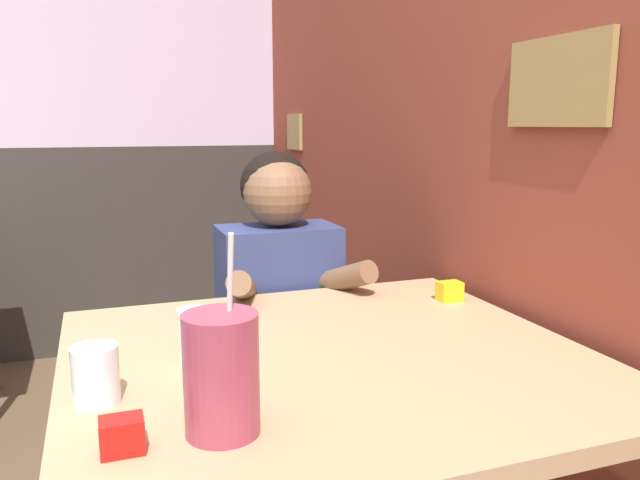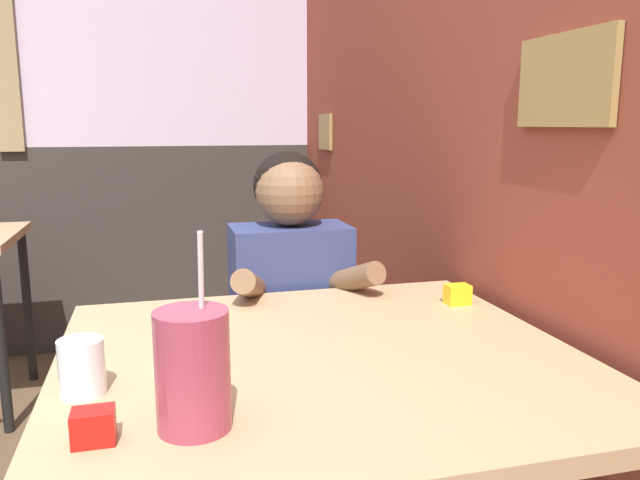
% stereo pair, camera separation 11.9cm
% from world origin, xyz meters
% --- Properties ---
extents(brick_wall_right, '(0.08, 4.65, 2.70)m').
position_xyz_m(brick_wall_right, '(1.32, 1.32, 1.35)').
color(brick_wall_right, brown).
rests_on(brick_wall_right, ground_plane).
extents(back_wall, '(5.57, 0.09, 2.70)m').
position_xyz_m(back_wall, '(-0.01, 2.68, 1.36)').
color(back_wall, silver).
rests_on(back_wall, ground_plane).
extents(main_table, '(1.02, 0.94, 0.77)m').
position_xyz_m(main_table, '(0.75, 0.33, 0.70)').
color(main_table, tan).
rests_on(main_table, ground_plane).
extents(person_seated, '(0.42, 0.40, 1.14)m').
position_xyz_m(person_seated, '(0.81, 0.93, 0.60)').
color(person_seated, navy).
rests_on(person_seated, ground_plane).
extents(cocktail_pitcher, '(0.11, 0.11, 0.30)m').
position_xyz_m(cocktail_pitcher, '(0.48, 0.08, 0.86)').
color(cocktail_pitcher, '#99384C').
rests_on(cocktail_pitcher, main_table).
extents(glass_near_pitcher, '(0.08, 0.08, 0.10)m').
position_xyz_m(glass_near_pitcher, '(0.31, 0.25, 0.81)').
color(glass_near_pitcher, silver).
rests_on(glass_near_pitcher, main_table).
extents(glass_center, '(0.07, 0.07, 0.11)m').
position_xyz_m(glass_center, '(0.49, 0.36, 0.82)').
color(glass_center, silver).
rests_on(glass_center, main_table).
extents(condiment_ketchup, '(0.06, 0.04, 0.05)m').
position_xyz_m(condiment_ketchup, '(0.34, 0.07, 0.79)').
color(condiment_ketchup, '#B7140F').
rests_on(condiment_ketchup, main_table).
extents(condiment_mustard, '(0.06, 0.04, 0.05)m').
position_xyz_m(condiment_mustard, '(1.17, 0.57, 0.79)').
color(condiment_mustard, yellow).
rests_on(condiment_mustard, main_table).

